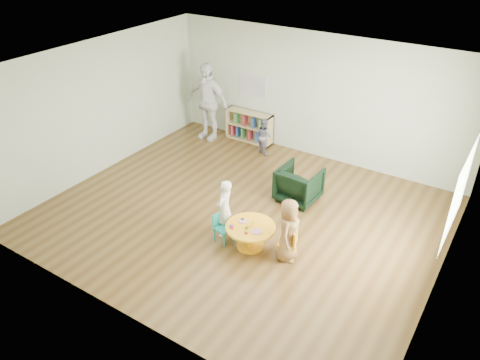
{
  "coord_description": "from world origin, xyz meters",
  "views": [
    {
      "loc": [
        3.92,
        -6.13,
        4.99
      ],
      "look_at": [
        0.15,
        -0.3,
        0.95
      ],
      "focal_mm": 35.0,
      "sensor_mm": 36.0,
      "label": 1
    }
  ],
  "objects_px": {
    "child_right": "(288,230)",
    "kid_chair_right": "(290,242)",
    "kid_chair_left": "(222,226)",
    "toddler": "(264,136)",
    "bookshelf": "(249,126)",
    "adult_caretaker": "(207,102)",
    "activity_table": "(250,232)",
    "child_left": "(225,209)",
    "armchair": "(299,184)"
  },
  "relations": [
    {
      "from": "kid_chair_left",
      "to": "kid_chair_right",
      "type": "relative_size",
      "value": 0.95
    },
    {
      "from": "activity_table",
      "to": "child_right",
      "type": "xyz_separation_m",
      "value": [
        0.66,
        0.08,
        0.26
      ]
    },
    {
      "from": "child_left",
      "to": "adult_caretaker",
      "type": "distance_m",
      "value": 4.08
    },
    {
      "from": "child_left",
      "to": "kid_chair_right",
      "type": "bearing_deg",
      "value": 87.44
    },
    {
      "from": "adult_caretaker",
      "to": "toddler",
      "type": "bearing_deg",
      "value": 0.67
    },
    {
      "from": "adult_caretaker",
      "to": "activity_table",
      "type": "bearing_deg",
      "value": -45.69
    },
    {
      "from": "kid_chair_right",
      "to": "adult_caretaker",
      "type": "bearing_deg",
      "value": 34.56
    },
    {
      "from": "activity_table",
      "to": "kid_chair_left",
      "type": "height_order",
      "value": "kid_chair_left"
    },
    {
      "from": "kid_chair_left",
      "to": "activity_table",
      "type": "bearing_deg",
      "value": 112.39
    },
    {
      "from": "kid_chair_left",
      "to": "adult_caretaker",
      "type": "xyz_separation_m",
      "value": [
        -2.68,
        3.25,
        0.67
      ]
    },
    {
      "from": "bookshelf",
      "to": "toddler",
      "type": "distance_m",
      "value": 0.76
    },
    {
      "from": "bookshelf",
      "to": "adult_caretaker",
      "type": "bearing_deg",
      "value": -154.81
    },
    {
      "from": "kid_chair_left",
      "to": "child_left",
      "type": "distance_m",
      "value": 0.31
    },
    {
      "from": "kid_chair_left",
      "to": "kid_chair_right",
      "type": "height_order",
      "value": "kid_chair_right"
    },
    {
      "from": "toddler",
      "to": "adult_caretaker",
      "type": "bearing_deg",
      "value": 26.19
    },
    {
      "from": "bookshelf",
      "to": "armchair",
      "type": "bearing_deg",
      "value": -38.79
    },
    {
      "from": "child_left",
      "to": "armchair",
      "type": "bearing_deg",
      "value": 155.51
    },
    {
      "from": "adult_caretaker",
      "to": "child_left",
      "type": "bearing_deg",
      "value": -50.68
    },
    {
      "from": "kid_chair_right",
      "to": "armchair",
      "type": "relative_size",
      "value": 0.72
    },
    {
      "from": "child_right",
      "to": "adult_caretaker",
      "type": "bearing_deg",
      "value": 37.93
    },
    {
      "from": "activity_table",
      "to": "kid_chair_left",
      "type": "distance_m",
      "value": 0.52
    },
    {
      "from": "bookshelf",
      "to": "child_left",
      "type": "bearing_deg",
      "value": -64.37
    },
    {
      "from": "kid_chair_left",
      "to": "bookshelf",
      "type": "distance_m",
      "value": 4.08
    },
    {
      "from": "toddler",
      "to": "adult_caretaker",
      "type": "relative_size",
      "value": 0.45
    },
    {
      "from": "kid_chair_right",
      "to": "child_right",
      "type": "xyz_separation_m",
      "value": [
        -0.02,
        -0.05,
        0.26
      ]
    },
    {
      "from": "kid_chair_left",
      "to": "kid_chair_right",
      "type": "bearing_deg",
      "value": 112.31
    },
    {
      "from": "toddler",
      "to": "kid_chair_left",
      "type": "bearing_deg",
      "value": 132.98
    },
    {
      "from": "armchair",
      "to": "toddler",
      "type": "height_order",
      "value": "toddler"
    },
    {
      "from": "adult_caretaker",
      "to": "kid_chair_left",
      "type": "bearing_deg",
      "value": -51.49
    },
    {
      "from": "activity_table",
      "to": "kid_chair_left",
      "type": "bearing_deg",
      "value": -168.95
    },
    {
      "from": "bookshelf",
      "to": "kid_chair_left",
      "type": "bearing_deg",
      "value": -64.65
    },
    {
      "from": "kid_chair_right",
      "to": "child_right",
      "type": "bearing_deg",
      "value": 143.03
    },
    {
      "from": "bookshelf",
      "to": "adult_caretaker",
      "type": "relative_size",
      "value": 0.63
    },
    {
      "from": "kid_chair_left",
      "to": "child_right",
      "type": "distance_m",
      "value": 1.21
    },
    {
      "from": "child_left",
      "to": "kid_chair_left",
      "type": "bearing_deg",
      "value": 12.65
    },
    {
      "from": "child_right",
      "to": "toddler",
      "type": "xyz_separation_m",
      "value": [
        -2.26,
        3.12,
        -0.13
      ]
    },
    {
      "from": "child_right",
      "to": "kid_chair_right",
      "type": "bearing_deg",
      "value": -33.02
    },
    {
      "from": "activity_table",
      "to": "child_right",
      "type": "bearing_deg",
      "value": 7.0
    },
    {
      "from": "child_left",
      "to": "toddler",
      "type": "height_order",
      "value": "child_left"
    },
    {
      "from": "kid_chair_right",
      "to": "toddler",
      "type": "xyz_separation_m",
      "value": [
        -2.28,
        3.07,
        0.13
      ]
    },
    {
      "from": "kid_chair_left",
      "to": "toddler",
      "type": "bearing_deg",
      "value": -150.21
    },
    {
      "from": "toddler",
      "to": "adult_caretaker",
      "type": "distance_m",
      "value": 1.67
    },
    {
      "from": "bookshelf",
      "to": "adult_caretaker",
      "type": "height_order",
      "value": "adult_caretaker"
    },
    {
      "from": "activity_table",
      "to": "bookshelf",
      "type": "height_order",
      "value": "bookshelf"
    },
    {
      "from": "activity_table",
      "to": "child_left",
      "type": "height_order",
      "value": "child_left"
    },
    {
      "from": "armchair",
      "to": "child_right",
      "type": "bearing_deg",
      "value": 113.91
    },
    {
      "from": "activity_table",
      "to": "toddler",
      "type": "distance_m",
      "value": 3.58
    },
    {
      "from": "kid_chair_left",
      "to": "armchair",
      "type": "distance_m",
      "value": 1.94
    },
    {
      "from": "child_left",
      "to": "child_right",
      "type": "xyz_separation_m",
      "value": [
        1.21,
        0.03,
        0.01
      ]
    },
    {
      "from": "activity_table",
      "to": "adult_caretaker",
      "type": "relative_size",
      "value": 0.44
    }
  ]
}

